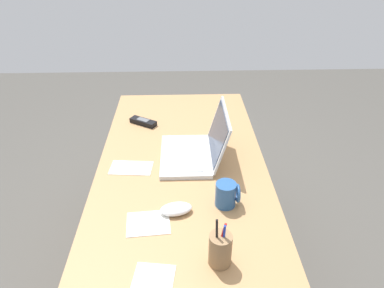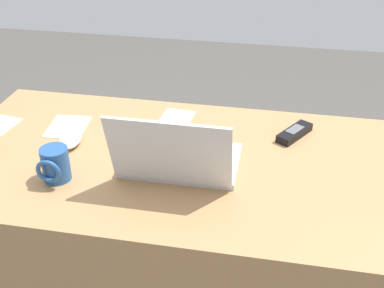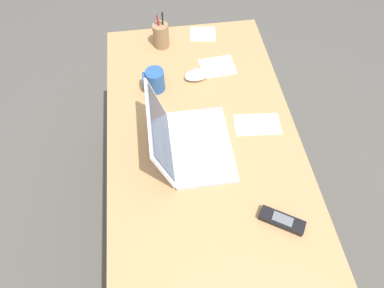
{
  "view_description": "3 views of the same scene",
  "coord_description": "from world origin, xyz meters",
  "px_view_note": "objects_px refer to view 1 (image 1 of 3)",
  "views": [
    {
      "loc": [
        1.28,
        -0.0,
        1.58
      ],
      "look_at": [
        -0.03,
        0.04,
        0.77
      ],
      "focal_mm": 33.58,
      "sensor_mm": 36.0,
      "label": 1
    },
    {
      "loc": [
        -0.25,
        1.13,
        1.47
      ],
      "look_at": [
        -0.03,
        -0.04,
        0.74
      ],
      "focal_mm": 45.76,
      "sensor_mm": 36.0,
      "label": 2
    },
    {
      "loc": [
        -0.64,
        0.14,
        1.71
      ],
      "look_at": [
        -0.03,
        0.05,
        0.76
      ],
      "focal_mm": 30.84,
      "sensor_mm": 36.0,
      "label": 3
    }
  ],
  "objects_px": {
    "cordless_phone": "(144,122)",
    "pen_holder": "(221,249)",
    "laptop": "(197,148)",
    "coffee_mug_white": "(228,194)",
    "computer_mouse": "(177,209)"
  },
  "relations": [
    {
      "from": "laptop",
      "to": "coffee_mug_white",
      "type": "relative_size",
      "value": 3.46
    },
    {
      "from": "cordless_phone",
      "to": "pen_holder",
      "type": "relative_size",
      "value": 0.84
    },
    {
      "from": "computer_mouse",
      "to": "coffee_mug_white",
      "type": "distance_m",
      "value": 0.19
    },
    {
      "from": "laptop",
      "to": "computer_mouse",
      "type": "relative_size",
      "value": 2.84
    },
    {
      "from": "coffee_mug_white",
      "to": "cordless_phone",
      "type": "distance_m",
      "value": 0.71
    },
    {
      "from": "computer_mouse",
      "to": "pen_holder",
      "type": "relative_size",
      "value": 0.67
    },
    {
      "from": "coffee_mug_white",
      "to": "pen_holder",
      "type": "xyz_separation_m",
      "value": [
        0.26,
        -0.05,
        0.01
      ]
    },
    {
      "from": "coffee_mug_white",
      "to": "pen_holder",
      "type": "distance_m",
      "value": 0.26
    },
    {
      "from": "coffee_mug_white",
      "to": "pen_holder",
      "type": "bearing_deg",
      "value": -10.96
    },
    {
      "from": "laptop",
      "to": "pen_holder",
      "type": "relative_size",
      "value": 1.89
    },
    {
      "from": "pen_holder",
      "to": "laptop",
      "type": "bearing_deg",
      "value": -175.43
    },
    {
      "from": "coffee_mug_white",
      "to": "cordless_phone",
      "type": "relative_size",
      "value": 0.65
    },
    {
      "from": "laptop",
      "to": "coffee_mug_white",
      "type": "distance_m",
      "value": 0.32
    },
    {
      "from": "computer_mouse",
      "to": "coffee_mug_white",
      "type": "xyz_separation_m",
      "value": [
        -0.04,
        0.18,
        0.03
      ]
    },
    {
      "from": "coffee_mug_white",
      "to": "cordless_phone",
      "type": "xyz_separation_m",
      "value": [
        -0.62,
        -0.35,
        -0.03
      ]
    }
  ]
}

